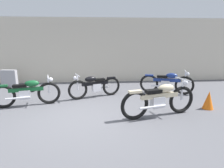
% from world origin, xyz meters
% --- Properties ---
extents(ground_plane, '(40.00, 40.00, 0.00)m').
position_xyz_m(ground_plane, '(0.00, 0.00, 0.00)').
color(ground_plane, '#56565B').
extents(building_wall, '(18.00, 0.30, 3.05)m').
position_xyz_m(building_wall, '(0.00, 4.48, 1.52)').
color(building_wall, beige).
rests_on(building_wall, ground_plane).
extents(stone_marker, '(0.69, 0.28, 0.75)m').
position_xyz_m(stone_marker, '(-3.46, 3.68, 0.37)').
color(stone_marker, '#9E9EA3').
rests_on(stone_marker, ground_plane).
extents(helmet, '(0.27, 0.27, 0.27)m').
position_xyz_m(helmet, '(-2.17, 2.73, 0.14)').
color(helmet, black).
rests_on(helmet, ground_plane).
extents(traffic_cone, '(0.32, 0.32, 0.55)m').
position_xyz_m(traffic_cone, '(3.76, 0.29, 0.28)').
color(traffic_cone, orange).
rests_on(traffic_cone, ground_plane).
extents(motorcycle_green, '(2.01, 0.71, 0.92)m').
position_xyz_m(motorcycle_green, '(-1.76, 1.00, 0.44)').
color(motorcycle_green, black).
rests_on(motorcycle_green, ground_plane).
extents(motorcycle_cream, '(2.19, 0.82, 1.00)m').
position_xyz_m(motorcycle_cream, '(2.11, -0.15, 0.48)').
color(motorcycle_cream, black).
rests_on(motorcycle_cream, ground_plane).
extents(motorcycle_blue, '(1.96, 0.85, 0.91)m').
position_xyz_m(motorcycle_blue, '(3.11, 2.02, 0.44)').
color(motorcycle_blue, black).
rests_on(motorcycle_blue, ground_plane).
extents(motorcycle_black, '(1.88, 0.88, 0.89)m').
position_xyz_m(motorcycle_black, '(0.34, 1.74, 0.43)').
color(motorcycle_black, black).
rests_on(motorcycle_black, ground_plane).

